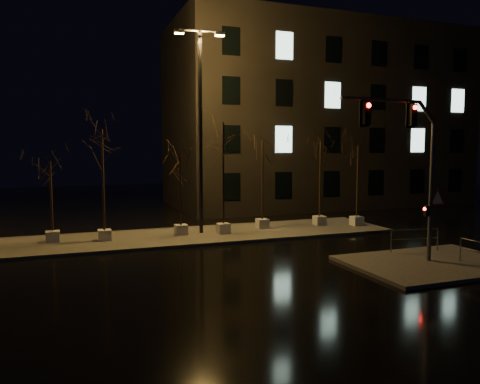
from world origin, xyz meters
name	(u,v)px	position (x,y,z in m)	size (l,w,h in m)	color
ground	(236,261)	(0.00, 0.00, 0.00)	(90.00, 90.00, 0.00)	black
median	(199,235)	(0.00, 6.00, 0.07)	(22.00, 5.00, 0.15)	#3E3C38
sidewalk_corner	(433,263)	(7.50, -3.50, 0.07)	(7.00, 5.00, 0.15)	#3E3C38
building	(316,118)	(14.00, 18.00, 7.50)	(25.00, 12.00, 15.00)	black
tree_0	(51,179)	(-7.51, 6.50, 3.33)	(1.80, 1.80, 4.18)	beige
tree_1	(102,154)	(-5.02, 6.00, 4.58)	(1.80, 1.80, 5.84)	beige
tree_2	(180,171)	(-0.96, 6.20, 3.65)	(1.80, 1.80, 4.61)	beige
tree_3	(223,147)	(1.36, 5.79, 4.91)	(1.80, 1.80, 6.28)	beige
tree_4	(263,160)	(4.04, 6.57, 4.16)	(1.80, 1.80, 5.28)	beige
tree_5	(320,159)	(7.81, 6.41, 4.21)	(1.80, 1.80, 5.35)	beige
tree_6	(358,164)	(9.87, 5.47, 3.93)	(1.80, 1.80, 4.98)	beige
traffic_signal_mast	(413,157)	(6.39, -3.34, 4.52)	(5.44, 0.47, 6.65)	#5B5D63
streetlight_main	(200,117)	(0.23, 6.36, 6.55)	(2.78, 0.66, 11.09)	black
guard_rail_a	(415,237)	(8.13, -1.64, 0.83)	(2.38, 0.42, 1.04)	#5B5D63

